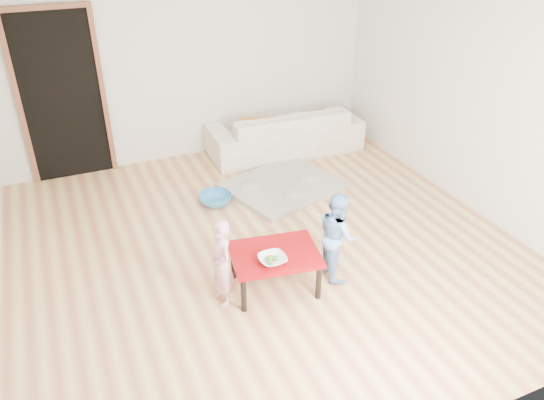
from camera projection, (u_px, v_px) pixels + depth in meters
floor at (264, 246)px, 5.48m from camera, size 5.00×5.00×0.01m
back_wall at (188, 61)px, 6.82m from camera, size 5.00×0.02×2.60m
right_wall at (477, 93)px, 5.70m from camera, size 0.02×5.00×2.60m
doorway at (62, 98)px, 6.39m from camera, size 1.02×0.08×2.11m
sofa at (285, 131)px, 7.37m from camera, size 2.14×0.90×0.62m
cushion at (260, 128)px, 7.03m from camera, size 0.58×0.54×0.13m
red_table at (275, 270)px, 4.81m from camera, size 0.86×0.70×0.39m
bowl at (272, 260)px, 4.57m from camera, size 0.24×0.24×0.06m
broccoli at (272, 260)px, 4.57m from camera, size 0.12×0.12×0.06m
child_pink at (221, 264)px, 4.53m from camera, size 0.21×0.31×0.82m
child_blue at (337, 235)px, 4.87m from camera, size 0.39×0.47×0.87m
basin at (215, 199)px, 6.20m from camera, size 0.39×0.39×0.12m
blanket at (283, 186)px, 6.55m from camera, size 1.56×1.41×0.06m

